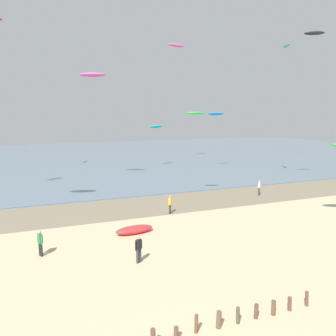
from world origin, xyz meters
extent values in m
cube|color=#84755B|center=(0.00, 22.09, 0.00)|extent=(120.00, 7.08, 0.01)
cube|color=slate|center=(0.00, 60.63, 0.05)|extent=(160.00, 70.00, 0.10)
cylinder|color=brown|center=(-0.16, 3.24, 0.29)|extent=(0.21, 0.21, 0.59)
cylinder|color=brown|center=(0.80, 3.37, 0.41)|extent=(0.16, 0.16, 0.81)
cylinder|color=brown|center=(1.83, 3.31, 0.39)|extent=(0.23, 0.23, 0.78)
cylinder|color=brown|center=(2.75, 3.28, 0.38)|extent=(0.19, 0.16, 0.77)
cylinder|color=brown|center=(3.72, 3.30, 0.34)|extent=(0.20, 0.18, 0.69)
cylinder|color=brown|center=(4.61, 3.24, 0.35)|extent=(0.21, 0.20, 0.70)
cylinder|color=brown|center=(5.53, 3.26, 0.33)|extent=(0.20, 0.19, 0.66)
cylinder|color=brown|center=(6.55, 3.27, 0.36)|extent=(0.19, 0.18, 0.73)
cylinder|color=#383842|center=(17.14, 21.55, 0.44)|extent=(0.16, 0.16, 0.88)
cylinder|color=#383842|center=(17.28, 21.72, 0.44)|extent=(0.16, 0.16, 0.88)
cube|color=white|center=(17.21, 21.64, 1.18)|extent=(0.39, 0.42, 0.60)
sphere|color=tan|center=(17.21, 21.64, 1.60)|extent=(0.22, 0.22, 0.22)
cylinder|color=white|center=(17.06, 21.45, 1.13)|extent=(0.09, 0.09, 0.52)
cylinder|color=white|center=(17.36, 21.82, 1.13)|extent=(0.09, 0.09, 0.52)
cylinder|color=#383842|center=(5.54, 18.94, 0.44)|extent=(0.16, 0.16, 0.88)
cylinder|color=#383842|center=(5.42, 18.75, 0.44)|extent=(0.16, 0.16, 0.88)
cube|color=yellow|center=(5.48, 18.85, 1.18)|extent=(0.38, 0.42, 0.60)
sphere|color=tan|center=(5.48, 18.85, 1.60)|extent=(0.22, 0.22, 0.22)
cylinder|color=yellow|center=(5.61, 19.05, 1.13)|extent=(0.09, 0.09, 0.52)
cylinder|color=yellow|center=(5.34, 18.64, 1.13)|extent=(0.09, 0.09, 0.52)
cylinder|color=#383842|center=(0.33, 10.44, 0.44)|extent=(0.16, 0.16, 0.88)
cylinder|color=#383842|center=(0.14, 10.34, 0.44)|extent=(0.16, 0.16, 0.88)
cube|color=black|center=(0.23, 10.39, 1.18)|extent=(0.42, 0.37, 0.60)
sphere|color=tan|center=(0.23, 10.39, 1.60)|extent=(0.22, 0.22, 0.22)
cylinder|color=black|center=(0.44, 10.50, 1.13)|extent=(0.09, 0.09, 0.52)
cylinder|color=black|center=(0.02, 10.27, 1.13)|extent=(0.09, 0.09, 0.52)
cylinder|color=#232328|center=(-5.48, 13.59, 0.44)|extent=(0.16, 0.16, 0.88)
cylinder|color=#232328|center=(-5.40, 13.39, 0.44)|extent=(0.16, 0.16, 0.88)
cube|color=#338C4C|center=(-5.44, 13.49, 1.18)|extent=(0.35, 0.42, 0.60)
sphere|color=tan|center=(-5.44, 13.49, 1.60)|extent=(0.22, 0.22, 0.22)
cylinder|color=#338C4C|center=(-5.54, 13.71, 1.13)|extent=(0.09, 0.09, 0.52)
cylinder|color=#338C4C|center=(-5.34, 13.27, 1.13)|extent=(0.09, 0.09, 0.52)
ellipsoid|color=red|center=(1.19, 15.22, 0.29)|extent=(3.03, 1.35, 0.59)
ellipsoid|color=#E54C99|center=(16.79, 45.99, 20.66)|extent=(3.53, 2.05, 0.74)
ellipsoid|color=green|center=(23.45, 25.93, 17.30)|extent=(1.40, 2.04, 0.52)
ellipsoid|color=#2384D1|center=(20.42, 37.95, 9.06)|extent=(2.69, 1.31, 0.73)
ellipsoid|color=black|center=(24.31, 22.48, 18.04)|extent=(2.31, 1.77, 0.49)
ellipsoid|color=#E54C99|center=(0.94, 34.22, 13.83)|extent=(3.40, 2.13, 0.63)
ellipsoid|color=#19B2B7|center=(12.07, 43.11, 6.96)|extent=(2.96, 2.03, 0.67)
ellipsoid|color=green|center=(9.56, 22.41, 9.14)|extent=(1.90, 1.16, 0.35)
camera|label=1|loc=(-4.47, -7.46, 9.04)|focal=34.10mm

